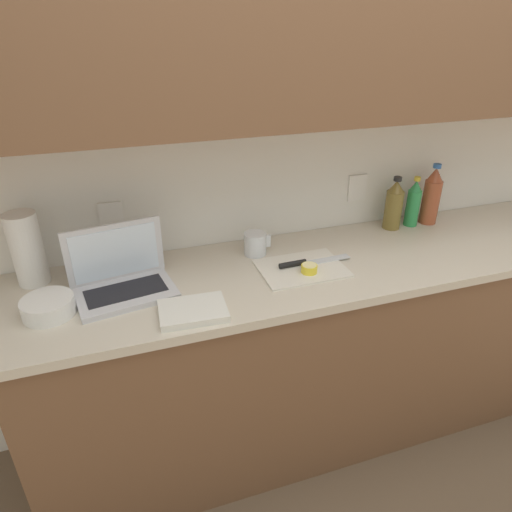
{
  "coord_description": "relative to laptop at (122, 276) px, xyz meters",
  "views": [
    {
      "loc": [
        -0.81,
        -1.43,
        1.77
      ],
      "look_at": [
        -0.34,
        -0.01,
        0.98
      ],
      "focal_mm": 32.0,
      "sensor_mm": 36.0,
      "label": 1
    }
  ],
  "objects": [
    {
      "name": "ground_plane",
      "position": [
        0.82,
        -0.03,
        -0.96
      ],
      "size": [
        12.0,
        12.0,
        0.0
      ],
      "primitive_type": "plane",
      "color": "brown",
      "rests_on": "ground"
    },
    {
      "name": "wall_back",
      "position": [
        0.82,
        0.19,
        0.6
      ],
      "size": [
        5.2,
        0.38,
        2.6
      ],
      "color": "white",
      "rests_on": "ground_plane"
    },
    {
      "name": "counter_unit",
      "position": [
        0.84,
        -0.03,
        -0.5
      ],
      "size": [
        2.54,
        0.59,
        0.9
      ],
      "color": "brown",
      "rests_on": "ground_plane"
    },
    {
      "name": "laptop",
      "position": [
        0.0,
        0.0,
        0.0
      ],
      "size": [
        0.37,
        0.27,
        0.23
      ],
      "rotation": [
        0.0,
        0.0,
        0.16
      ],
      "color": "silver",
      "rests_on": "counter_unit"
    },
    {
      "name": "cutting_board",
      "position": [
        0.66,
        -0.06,
        -0.05
      ],
      "size": [
        0.33,
        0.24,
        0.01
      ],
      "primitive_type": "cube",
      "color": "silver",
      "rests_on": "counter_unit"
    },
    {
      "name": "knife",
      "position": [
        0.68,
        -0.04,
        -0.04
      ],
      "size": [
        0.3,
        0.04,
        0.02
      ],
      "rotation": [
        0.0,
        0.0,
        0.03
      ],
      "color": "silver",
      "rests_on": "cutting_board"
    },
    {
      "name": "lemon_half_cut",
      "position": [
        0.68,
        -0.1,
        -0.03
      ],
      "size": [
        0.06,
        0.06,
        0.03
      ],
      "color": "yellow",
      "rests_on": "cutting_board"
    },
    {
      "name": "bottle_green_soda",
      "position": [
        1.41,
        0.17,
        0.07
      ],
      "size": [
        0.08,
        0.08,
        0.28
      ],
      "color": "#A34C2D",
      "rests_on": "counter_unit"
    },
    {
      "name": "bottle_oil_tall",
      "position": [
        1.32,
        0.17,
        0.05
      ],
      "size": [
        0.06,
        0.06,
        0.23
      ],
      "color": "#2D934C",
      "rests_on": "counter_unit"
    },
    {
      "name": "bottle_water_clear",
      "position": [
        1.21,
        0.17,
        0.05
      ],
      "size": [
        0.08,
        0.08,
        0.24
      ],
      "color": "olive",
      "rests_on": "counter_unit"
    },
    {
      "name": "measuring_cup",
      "position": [
        0.54,
        0.12,
        -0.01
      ],
      "size": [
        0.11,
        0.09,
        0.09
      ],
      "color": "silver",
      "rests_on": "counter_unit"
    },
    {
      "name": "bowl_white",
      "position": [
        -0.24,
        -0.08,
        -0.03
      ],
      "size": [
        0.17,
        0.17,
        0.06
      ],
      "color": "white",
      "rests_on": "counter_unit"
    },
    {
      "name": "paper_towel_roll",
      "position": [
        -0.3,
        0.16,
        0.08
      ],
      "size": [
        0.11,
        0.11,
        0.27
      ],
      "color": "white",
      "rests_on": "counter_unit"
    },
    {
      "name": "dish_towel",
      "position": [
        0.21,
        -0.22,
        -0.04
      ],
      "size": [
        0.23,
        0.17,
        0.02
      ],
      "primitive_type": "cube",
      "rotation": [
        0.0,
        0.0,
        -0.06
      ],
      "color": "silver",
      "rests_on": "counter_unit"
    }
  ]
}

